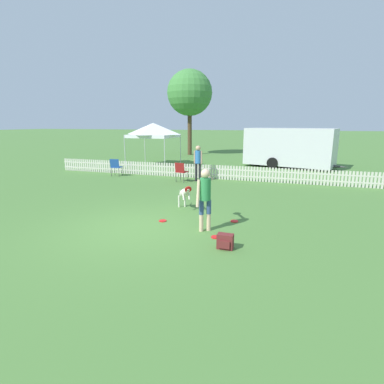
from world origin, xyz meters
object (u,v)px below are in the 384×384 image
at_px(canopy_tent_main, 153,130).
at_px(tree_left_grove, 190,93).
at_px(backpack_on_grass, 225,242).
at_px(spectator_standing, 198,160).
at_px(handler_person, 205,193).
at_px(folding_chair_center, 116,166).
at_px(leaping_dog, 184,193).
at_px(frisbee_near_dog, 234,221).
at_px(frisbee_midfield, 215,237).
at_px(equipment_trailer, 289,147).
at_px(frisbee_near_handler, 163,221).
at_px(folding_chair_blue_left, 181,170).

xyz_separation_m(canopy_tent_main, tree_left_grove, (-0.06, 7.47, 2.97)).
relative_size(backpack_on_grass, spectator_standing, 0.21).
bearing_deg(handler_person, folding_chair_center, 101.46).
distance_m(leaping_dog, frisbee_near_dog, 1.97).
distance_m(frisbee_near_dog, tree_left_grove, 19.53).
bearing_deg(frisbee_midfield, canopy_tent_main, 121.91).
bearing_deg(spectator_standing, frisbee_near_dog, 115.67).
distance_m(handler_person, spectator_standing, 6.83).
bearing_deg(tree_left_grove, equipment_trailer, -32.47).
bearing_deg(spectator_standing, equipment_trailer, -123.61).
xyz_separation_m(frisbee_near_dog, backpack_on_grass, (0.15, -1.95, 0.16)).
xyz_separation_m(frisbee_near_dog, canopy_tent_main, (-7.22, 9.88, 2.29)).
bearing_deg(folding_chair_center, frisbee_midfield, 128.75).
xyz_separation_m(backpack_on_grass, folding_chair_center, (-7.50, 7.44, 0.39)).
distance_m(frisbee_near_dog, frisbee_midfield, 1.39).
relative_size(leaping_dog, frisbee_near_handler, 4.70).
bearing_deg(frisbee_midfield, folding_chair_blue_left, 117.16).
relative_size(frisbee_midfield, backpack_on_grass, 0.61).
bearing_deg(backpack_on_grass, tree_left_grove, 111.05).
relative_size(frisbee_near_dog, equipment_trailer, 0.04).
height_order(frisbee_near_dog, folding_chair_center, folding_chair_center).
height_order(frisbee_midfield, canopy_tent_main, canopy_tent_main).
height_order(folding_chair_blue_left, spectator_standing, spectator_standing).
xyz_separation_m(frisbee_near_handler, folding_chair_blue_left, (-1.57, 5.70, 0.55)).
xyz_separation_m(handler_person, folding_chair_blue_left, (-2.92, 6.04, -0.45)).
bearing_deg(handler_person, frisbee_near_handler, 130.99).
bearing_deg(tree_left_grove, canopy_tent_main, -89.57).
xyz_separation_m(folding_chair_blue_left, spectator_standing, (0.72, 0.42, 0.49)).
relative_size(folding_chair_center, equipment_trailer, 0.15).
xyz_separation_m(canopy_tent_main, spectator_standing, (4.41, -4.38, -1.25)).
xyz_separation_m(backpack_on_grass, tree_left_grove, (-7.43, 19.30, 5.10)).
distance_m(folding_chair_center, tree_left_grove, 12.77).
relative_size(frisbee_midfield, folding_chair_center, 0.24).
relative_size(folding_chair_blue_left, folding_chair_center, 1.01).
xyz_separation_m(spectator_standing, tree_left_grove, (-4.47, 11.85, 4.22)).
bearing_deg(folding_chair_blue_left, frisbee_near_handler, 114.67).
distance_m(canopy_tent_main, tree_left_grove, 8.03).
xyz_separation_m(frisbee_near_dog, equipment_trailer, (1.25, 11.92, 1.28)).
bearing_deg(frisbee_near_dog, handler_person, -122.02).
xyz_separation_m(equipment_trailer, tree_left_grove, (-8.52, 5.42, 3.98)).
relative_size(canopy_tent_main, equipment_trailer, 0.44).
bearing_deg(leaping_dog, handler_person, 90.18).
distance_m(folding_chair_center, spectator_standing, 4.57).
relative_size(leaping_dog, folding_chair_center, 1.10).
height_order(frisbee_near_handler, frisbee_midfield, same).
bearing_deg(tree_left_grove, frisbee_near_dog, -67.25).
xyz_separation_m(spectator_standing, equipment_trailer, (4.05, 6.43, 0.24)).
bearing_deg(folding_chair_center, handler_person, 128.89).
relative_size(backpack_on_grass, folding_chair_blue_left, 0.38).
bearing_deg(backpack_on_grass, equipment_trailer, 85.49).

